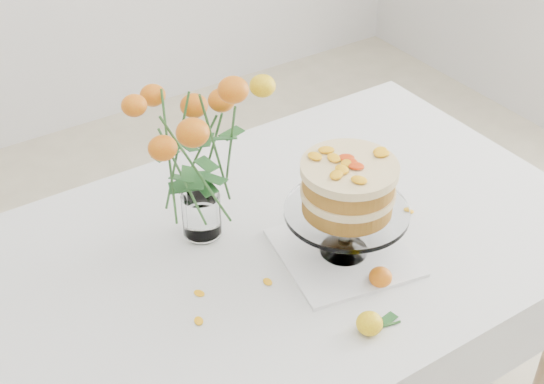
{
  "coord_description": "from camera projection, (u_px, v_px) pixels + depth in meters",
  "views": [
    {
      "loc": [
        -0.77,
        -1.11,
        1.87
      ],
      "look_at": [
        -0.04,
        0.0,
        0.9
      ],
      "focal_mm": 50.0,
      "sensor_mm": 36.0,
      "label": 1
    }
  ],
  "objects": [
    {
      "name": "table",
      "position": [
        287.0,
        265.0,
        1.8
      ],
      "size": [
        1.43,
        0.93,
        0.76
      ],
      "color": "tan",
      "rests_on": "ground"
    },
    {
      "name": "napkin",
      "position": [
        344.0,
        252.0,
        1.7
      ],
      "size": [
        0.33,
        0.33,
        0.01
      ],
      "primitive_type": "cube",
      "rotation": [
        0.0,
        0.0,
        -0.19
      ],
      "color": "white",
      "rests_on": "table"
    },
    {
      "name": "loose_rose_far",
      "position": [
        381.0,
        277.0,
        1.61
      ],
      "size": [
        0.09,
        0.05,
        0.04
      ],
      "rotation": [
        0.0,
        0.0,
        -0.03
      ],
      "color": "#D44B0A",
      "rests_on": "table"
    },
    {
      "name": "stray_petal_f",
      "position": [
        409.0,
        212.0,
        1.83
      ],
      "size": [
        0.03,
        0.02,
        0.0
      ],
      "primitive_type": "ellipsoid",
      "color": "#FFAC10",
      "rests_on": "table"
    },
    {
      "name": "cake_stand",
      "position": [
        348.0,
        192.0,
        1.6
      ],
      "size": [
        0.27,
        0.27,
        0.24
      ],
      "rotation": [
        0.0,
        0.0,
        -0.11
      ],
      "color": "white",
      "rests_on": "napkin"
    },
    {
      "name": "stray_petal_e",
      "position": [
        199.0,
        321.0,
        1.53
      ],
      "size": [
        0.03,
        0.02,
        0.0
      ],
      "primitive_type": "ellipsoid",
      "color": "#FFAC10",
      "rests_on": "table"
    },
    {
      "name": "stray_petal_c",
      "position": [
        342.0,
        279.0,
        1.63
      ],
      "size": [
        0.03,
        0.02,
        0.0
      ],
      "primitive_type": "ellipsoid",
      "color": "#FFAC10",
      "rests_on": "table"
    },
    {
      "name": "stray_petal_b",
      "position": [
        316.0,
        275.0,
        1.64
      ],
      "size": [
        0.03,
        0.02,
        0.0
      ],
      "primitive_type": "ellipsoid",
      "color": "#FFAC10",
      "rests_on": "table"
    },
    {
      "name": "stray_petal_d",
      "position": [
        199.0,
        293.0,
        1.6
      ],
      "size": [
        0.03,
        0.02,
        0.0
      ],
      "primitive_type": "ellipsoid",
      "color": "#FFAC10",
      "rests_on": "table"
    },
    {
      "name": "stray_petal_a",
      "position": [
        268.0,
        282.0,
        1.63
      ],
      "size": [
        0.03,
        0.02,
        0.0
      ],
      "primitive_type": "ellipsoid",
      "color": "#FFAC10",
      "rests_on": "table"
    },
    {
      "name": "rose_vase",
      "position": [
        196.0,
        139.0,
        1.6
      ],
      "size": [
        0.38,
        0.38,
        0.45
      ],
      "rotation": [
        0.0,
        0.0,
        -0.38
      ],
      "color": "white",
      "rests_on": "table"
    },
    {
      "name": "loose_rose_near",
      "position": [
        370.0,
        323.0,
        1.5
      ],
      "size": [
        0.1,
        0.05,
        0.05
      ],
      "rotation": [
        0.0,
        0.0,
        -0.24
      ],
      "color": "yellow",
      "rests_on": "table"
    }
  ]
}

